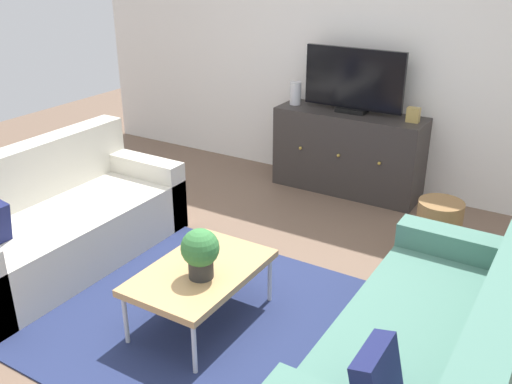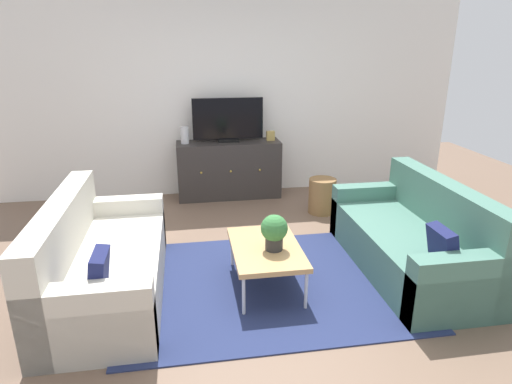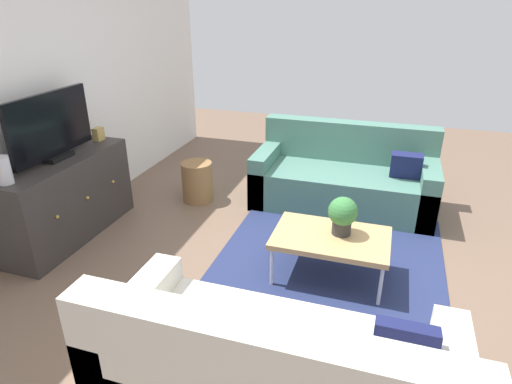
{
  "view_description": "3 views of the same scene",
  "coord_description": "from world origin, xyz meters",
  "px_view_note": "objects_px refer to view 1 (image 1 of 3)",
  "views": [
    {
      "loc": [
        1.83,
        -2.56,
        2.21
      ],
      "look_at": [
        0.0,
        0.45,
        0.67
      ],
      "focal_mm": 39.9,
      "sensor_mm": 36.0,
      "label": 1
    },
    {
      "loc": [
        -0.66,
        -3.55,
        2.06
      ],
      "look_at": [
        0.0,
        0.45,
        0.67
      ],
      "focal_mm": 30.76,
      "sensor_mm": 36.0,
      "label": 2
    },
    {
      "loc": [
        -3.02,
        -0.51,
        2.11
      ],
      "look_at": [
        0.0,
        0.45,
        0.67
      ],
      "focal_mm": 30.5,
      "sensor_mm": 36.0,
      "label": 3
    }
  ],
  "objects_px": {
    "tv_console": "(348,152)",
    "couch_right_side": "(441,358)",
    "couch_left_side": "(53,225)",
    "glass_vase": "(295,93)",
    "flat_screen_tv": "(354,81)",
    "wicker_basket": "(438,228)",
    "potted_plant": "(200,251)",
    "coffee_table": "(201,273)",
    "mantel_clock": "(413,115)"
  },
  "relations": [
    {
      "from": "wicker_basket",
      "to": "couch_right_side",
      "type": "bearing_deg",
      "value": -74.72
    },
    {
      "from": "potted_plant",
      "to": "mantel_clock",
      "type": "xyz_separation_m",
      "value": [
        0.46,
        2.51,
        0.28
      ]
    },
    {
      "from": "potted_plant",
      "to": "glass_vase",
      "type": "height_order",
      "value": "glass_vase"
    },
    {
      "from": "tv_console",
      "to": "flat_screen_tv",
      "type": "xyz_separation_m",
      "value": [
        0.0,
        0.02,
        0.68
      ]
    },
    {
      "from": "coffee_table",
      "to": "potted_plant",
      "type": "relative_size",
      "value": 2.91
    },
    {
      "from": "couch_right_side",
      "to": "coffee_table",
      "type": "bearing_deg",
      "value": -177.17
    },
    {
      "from": "glass_vase",
      "to": "wicker_basket",
      "type": "xyz_separation_m",
      "value": [
        1.67,
        -0.81,
        -0.67
      ]
    },
    {
      "from": "glass_vase",
      "to": "mantel_clock",
      "type": "relative_size",
      "value": 1.7
    },
    {
      "from": "couch_left_side",
      "to": "wicker_basket",
      "type": "distance_m",
      "value": 2.91
    },
    {
      "from": "couch_left_side",
      "to": "couch_right_side",
      "type": "xyz_separation_m",
      "value": [
        2.88,
        0.0,
        0.0
      ]
    },
    {
      "from": "flat_screen_tv",
      "to": "wicker_basket",
      "type": "relative_size",
      "value": 2.13
    },
    {
      "from": "couch_right_side",
      "to": "potted_plant",
      "type": "xyz_separation_m",
      "value": [
        -1.4,
        -0.14,
        0.28
      ]
    },
    {
      "from": "couch_left_side",
      "to": "potted_plant",
      "type": "relative_size",
      "value": 6.05
    },
    {
      "from": "tv_console",
      "to": "potted_plant",
      "type": "bearing_deg",
      "value": -87.24
    },
    {
      "from": "flat_screen_tv",
      "to": "mantel_clock",
      "type": "relative_size",
      "value": 7.26
    },
    {
      "from": "glass_vase",
      "to": "couch_left_side",
      "type": "bearing_deg",
      "value": -108.13
    },
    {
      "from": "couch_right_side",
      "to": "tv_console",
      "type": "distance_m",
      "value": 2.82
    },
    {
      "from": "tv_console",
      "to": "couch_right_side",
      "type": "bearing_deg",
      "value": -57.39
    },
    {
      "from": "couch_right_side",
      "to": "glass_vase",
      "type": "relative_size",
      "value": 8.53
    },
    {
      "from": "flat_screen_tv",
      "to": "wicker_basket",
      "type": "distance_m",
      "value": 1.61
    },
    {
      "from": "couch_right_side",
      "to": "tv_console",
      "type": "relative_size",
      "value": 1.34
    },
    {
      "from": "mantel_clock",
      "to": "couch_right_side",
      "type": "bearing_deg",
      "value": -68.44
    },
    {
      "from": "couch_right_side",
      "to": "flat_screen_tv",
      "type": "bearing_deg",
      "value": 122.39
    },
    {
      "from": "glass_vase",
      "to": "couch_right_side",
      "type": "bearing_deg",
      "value": -48.51
    },
    {
      "from": "flat_screen_tv",
      "to": "potted_plant",
      "type": "bearing_deg",
      "value": -87.26
    },
    {
      "from": "coffee_table",
      "to": "potted_plant",
      "type": "bearing_deg",
      "value": -50.0
    },
    {
      "from": "coffee_table",
      "to": "flat_screen_tv",
      "type": "relative_size",
      "value": 0.96
    },
    {
      "from": "couch_right_side",
      "to": "coffee_table",
      "type": "xyz_separation_m",
      "value": [
        -1.45,
        -0.07,
        0.07
      ]
    },
    {
      "from": "tv_console",
      "to": "couch_left_side",
      "type": "bearing_deg",
      "value": -119.78
    },
    {
      "from": "potted_plant",
      "to": "coffee_table",
      "type": "bearing_deg",
      "value": 130.0
    },
    {
      "from": "couch_left_side",
      "to": "coffee_table",
      "type": "height_order",
      "value": "couch_left_side"
    },
    {
      "from": "couch_right_side",
      "to": "glass_vase",
      "type": "xyz_separation_m",
      "value": [
        -2.1,
        2.37,
        0.6
      ]
    },
    {
      "from": "glass_vase",
      "to": "potted_plant",
      "type": "bearing_deg",
      "value": -74.39
    },
    {
      "from": "couch_right_side",
      "to": "tv_console",
      "type": "xyz_separation_m",
      "value": [
        -1.52,
        2.37,
        0.11
      ]
    },
    {
      "from": "couch_right_side",
      "to": "wicker_basket",
      "type": "height_order",
      "value": "couch_right_side"
    },
    {
      "from": "wicker_basket",
      "to": "mantel_clock",
      "type": "bearing_deg",
      "value": 122.21
    },
    {
      "from": "wicker_basket",
      "to": "potted_plant",
      "type": "bearing_deg",
      "value": -119.67
    },
    {
      "from": "wicker_basket",
      "to": "glass_vase",
      "type": "bearing_deg",
      "value": 154.15
    },
    {
      "from": "potted_plant",
      "to": "wicker_basket",
      "type": "height_order",
      "value": "potted_plant"
    },
    {
      "from": "couch_left_side",
      "to": "glass_vase",
      "type": "xyz_separation_m",
      "value": [
        0.78,
        2.37,
        0.6
      ]
    },
    {
      "from": "tv_console",
      "to": "mantel_clock",
      "type": "height_order",
      "value": "mantel_clock"
    },
    {
      "from": "coffee_table",
      "to": "couch_right_side",
      "type": "bearing_deg",
      "value": 2.83
    },
    {
      "from": "couch_left_side",
      "to": "tv_console",
      "type": "xyz_separation_m",
      "value": [
        1.36,
        2.37,
        0.11
      ]
    },
    {
      "from": "coffee_table",
      "to": "wicker_basket",
      "type": "bearing_deg",
      "value": 57.87
    },
    {
      "from": "couch_right_side",
      "to": "glass_vase",
      "type": "bearing_deg",
      "value": 131.49
    },
    {
      "from": "coffee_table",
      "to": "glass_vase",
      "type": "xyz_separation_m",
      "value": [
        -0.65,
        2.45,
        0.53
      ]
    },
    {
      "from": "coffee_table",
      "to": "potted_plant",
      "type": "distance_m",
      "value": 0.22
    },
    {
      "from": "couch_left_side",
      "to": "glass_vase",
      "type": "distance_m",
      "value": 2.57
    },
    {
      "from": "mantel_clock",
      "to": "wicker_basket",
      "type": "bearing_deg",
      "value": -57.79
    },
    {
      "from": "wicker_basket",
      "to": "couch_left_side",
      "type": "bearing_deg",
      "value": -147.45
    }
  ]
}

